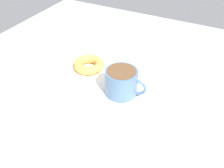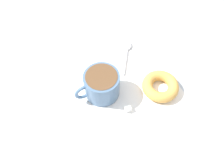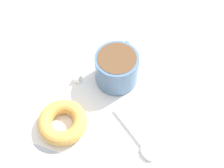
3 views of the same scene
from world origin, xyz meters
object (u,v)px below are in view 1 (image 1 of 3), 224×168
object	(u,v)px
coffee_cup	(122,82)
donut	(89,65)
spoon	(63,98)
sugar_cube	(122,73)

from	to	relation	value
coffee_cup	donut	bearing A→B (deg)	67.11
donut	spoon	size ratio (longest dim) A/B	0.86
spoon	sugar_cube	distance (cm)	20.71
coffee_cup	sugar_cube	xyz separation A→B (cm)	(8.00, 3.78, -3.23)
coffee_cup	sugar_cube	world-z (taller)	coffee_cup
coffee_cup	sugar_cube	bearing A→B (deg)	25.28
coffee_cup	sugar_cube	size ratio (longest dim) A/B	8.26
donut	spoon	xyz separation A→B (cm)	(-16.48, -1.25, -1.08)
coffee_cup	donut	size ratio (longest dim) A/B	1.22
spoon	coffee_cup	bearing A→B (deg)	-53.32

